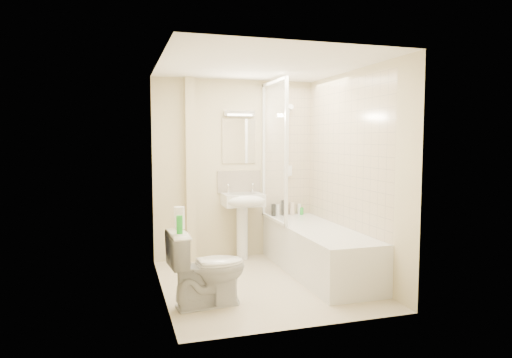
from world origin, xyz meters
name	(u,v)px	position (x,y,z in m)	size (l,w,h in m)	color
floor	(263,283)	(0.00, 0.00, 0.00)	(2.50, 2.50, 0.00)	beige
wall_back	(235,169)	(0.00, 1.25, 1.20)	(2.20, 0.02, 2.40)	beige
wall_left	(161,179)	(-1.10, 0.00, 1.20)	(0.02, 2.50, 2.40)	beige
wall_right	(353,174)	(1.10, 0.00, 1.20)	(0.02, 2.50, 2.40)	beige
ceiling	(263,65)	(0.00, 0.00, 2.40)	(2.20, 2.50, 0.02)	white
tile_back	(287,152)	(0.75, 1.24, 1.42)	(0.70, 0.01, 1.75)	beige
tile_right	(344,154)	(1.09, 0.20, 1.42)	(0.01, 2.10, 1.75)	beige
pipe_boxing	(190,170)	(-0.62, 1.19, 1.20)	(0.12, 0.12, 2.40)	beige
splashback	(239,182)	(0.05, 1.24, 1.03)	(0.60, 0.01, 0.30)	beige
mirror	(239,141)	(0.05, 1.24, 1.58)	(0.46, 0.01, 0.60)	white
strip_light	(239,113)	(0.05, 1.22, 1.95)	(0.42, 0.07, 0.07)	silver
bathtub	(318,249)	(0.75, 0.20, 0.29)	(0.70, 2.10, 0.55)	white
shower_screen	(274,151)	(0.40, 0.80, 1.45)	(0.04, 0.92, 1.80)	white
shower_fixture	(288,144)	(0.75, 1.19, 1.55)	(0.10, 0.16, 0.99)	white
pedestal_sink	(243,207)	(0.05, 1.01, 0.71)	(0.52, 0.48, 1.01)	white
bottle_black_a	(274,210)	(0.52, 1.16, 0.63)	(0.06, 0.06, 0.16)	black
bottle_white_a	(278,210)	(0.58, 1.16, 0.63)	(0.06, 0.06, 0.16)	white
bottle_black_b	(283,208)	(0.67, 1.16, 0.66)	(0.06, 0.06, 0.21)	black
bottle_blue	(286,210)	(0.71, 1.16, 0.62)	(0.05, 0.05, 0.14)	#121A4F
bottle_cream	(292,209)	(0.80, 1.16, 0.64)	(0.07, 0.07, 0.17)	beige
bottle_white_b	(299,209)	(0.90, 1.16, 0.63)	(0.05, 0.05, 0.15)	silver
bottle_green	(301,211)	(0.93, 1.16, 0.60)	(0.07, 0.07, 0.10)	green
toilet	(208,268)	(-0.72, -0.49, 0.38)	(0.77, 0.49, 0.75)	white
toilet_roll_lower	(180,223)	(-0.97, -0.40, 0.80)	(0.10, 0.10, 0.11)	white
toilet_roll_upper	(179,212)	(-0.97, -0.38, 0.91)	(0.10, 0.10, 0.10)	white
green_bottle	(180,225)	(-1.00, -0.63, 0.83)	(0.06, 0.06, 0.17)	green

